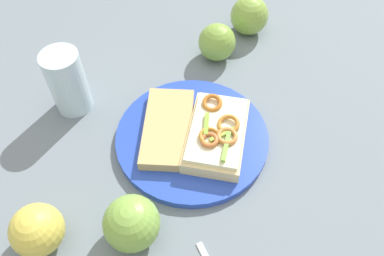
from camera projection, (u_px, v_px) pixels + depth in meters
ground_plane at (192, 140)px, 0.68m from camera, size 2.00×2.00×0.00m
plate at (192, 138)px, 0.67m from camera, size 0.26×0.26×0.01m
sandwich at (217, 133)px, 0.65m from camera, size 0.16×0.10×0.05m
bread_slice_side at (168, 128)px, 0.67m from camera, size 0.17×0.10×0.02m
apple_0 at (37, 230)px, 0.54m from camera, size 0.11×0.11×0.08m
apple_1 at (132, 223)px, 0.54m from camera, size 0.11×0.11×0.08m
apple_2 at (249, 16)px, 0.83m from camera, size 0.11×0.11×0.08m
apple_3 at (217, 42)px, 0.78m from camera, size 0.11×0.11×0.08m
drinking_glass at (67, 82)px, 0.68m from camera, size 0.07×0.07×0.12m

